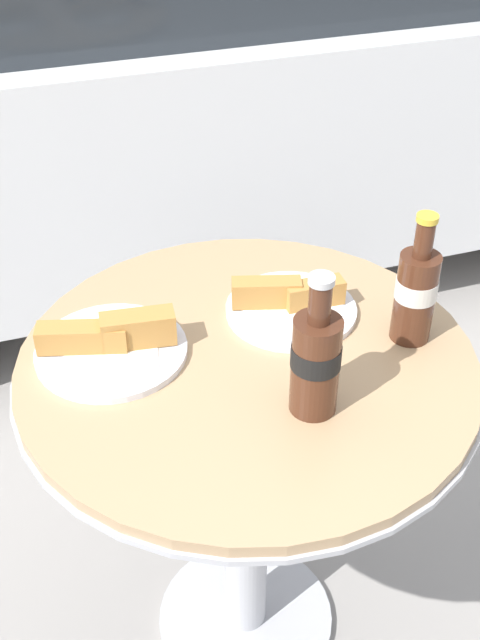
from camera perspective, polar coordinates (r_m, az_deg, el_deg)
ground_plane at (r=1.86m, az=0.39°, el=-20.49°), size 30.00×30.00×0.00m
bistro_table at (r=1.41m, az=0.49°, el=-7.90°), size 0.76×0.76×0.73m
cola_bottle_left at (r=1.32m, az=12.39°, el=1.99°), size 0.07×0.07×0.23m
cola_bottle_right at (r=1.16m, az=5.41°, el=-2.81°), size 0.07×0.07×0.24m
lunch_plate_near at (r=1.32m, az=-9.11°, el=-1.64°), size 0.25×0.25×0.07m
lunch_plate_far at (r=1.40m, az=3.56°, el=1.17°), size 0.23×0.23×0.06m
parked_car at (r=3.01m, az=-2.95°, el=19.00°), size 4.28×1.82×1.34m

